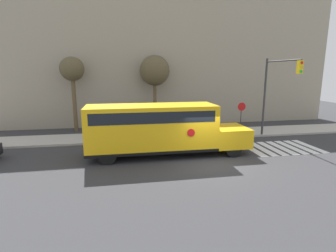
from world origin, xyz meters
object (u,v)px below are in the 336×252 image
at_px(traffic_light, 275,86).
at_px(tree_near_sidewalk, 155,71).
at_px(tree_far_sidewalk, 72,71).
at_px(school_bus, 159,127).
at_px(stop_sign, 241,114).

distance_m(traffic_light, tree_near_sidewalk, 9.89).
xyz_separation_m(tree_near_sidewalk, tree_far_sidewalk, (-6.83, -0.14, -0.00)).
bearing_deg(tree_near_sidewalk, school_bus, -95.91).
bearing_deg(school_bus, tree_far_sidewalk, 127.33).
bearing_deg(tree_near_sidewalk, stop_sign, -34.36).
height_order(stop_sign, traffic_light, traffic_light).
relative_size(school_bus, stop_sign, 3.66).
xyz_separation_m(stop_sign, traffic_light, (1.63, -1.65, 2.25)).
relative_size(school_bus, tree_near_sidewalk, 1.52).
relative_size(stop_sign, traffic_light, 0.44).
distance_m(school_bus, tree_far_sidewalk, 10.43).
bearing_deg(stop_sign, tree_near_sidewalk, 145.64).
height_order(traffic_light, tree_near_sidewalk, tree_near_sidewalk).
height_order(school_bus, stop_sign, school_bus).
bearing_deg(tree_far_sidewalk, tree_near_sidewalk, 1.14).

